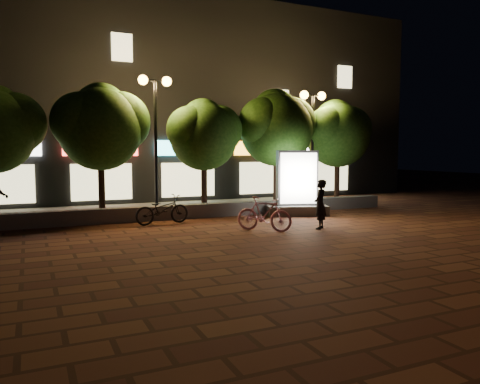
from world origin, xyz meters
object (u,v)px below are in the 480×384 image
scooter_pink (264,214)px  scooter_parked (162,210)px  tree_right (277,125)px  tree_left (101,124)px  ad_kiosk (297,189)px  rider (320,204)px  tree_mid (204,132)px  street_lamp_right (313,118)px  street_lamp_left (155,109)px  tree_far_right (338,131)px

scooter_pink → scooter_parked: scooter_pink is taller
tree_right → tree_left: bearing=-180.0°
tree_right → ad_kiosk: (-0.44, -2.41, -2.56)m
tree_left → rider: bearing=-43.1°
tree_mid → scooter_pink: bearing=-89.3°
tree_mid → rider: bearing=-71.3°
tree_mid → tree_left: bearing=180.0°
ad_kiosk → street_lamp_right: bearing=45.8°
street_lamp_left → tree_right: bearing=2.8°
tree_left → street_lamp_right: bearing=-1.7°
tree_far_right → street_lamp_left: (-8.55, -0.26, 0.66)m
tree_left → street_lamp_left: bearing=-7.7°
tree_left → street_lamp_right: 8.96m
street_lamp_left → rider: 7.27m
street_lamp_left → scooter_pink: (2.11, -4.83, -3.50)m
tree_left → tree_right: tree_right is taller
tree_left → tree_mid: 4.00m
street_lamp_left → street_lamp_right: size_ratio=1.04×
street_lamp_right → scooter_pink: street_lamp_right is taller
tree_left → scooter_parked: tree_left is taller
tree_right → street_lamp_left: (-5.36, -0.26, 0.46)m
scooter_pink → rider: 1.85m
scooter_parked → tree_mid: bearing=-52.9°
ad_kiosk → scooter_parked: 5.31m
tree_far_right → ad_kiosk: bearing=-146.5°
tree_mid → scooter_parked: size_ratio=2.39×
ad_kiosk → tree_mid: bearing=139.9°
scooter_pink → rider: size_ratio=1.13×
tree_right → scooter_pink: size_ratio=2.88×
scooter_pink → scooter_parked: size_ratio=0.93×
tree_right → tree_far_right: tree_right is taller
street_lamp_left → rider: (3.90, -5.21, -3.25)m
tree_right → tree_far_right: size_ratio=1.06×
tree_mid → tree_right: size_ratio=0.89×
street_lamp_right → tree_mid: bearing=177.0°
tree_mid → tree_far_right: bearing=0.0°
rider → ad_kiosk: bearing=-153.2°
tree_far_right → street_lamp_left: size_ratio=0.92×
ad_kiosk → tree_far_right: bearing=33.5°
tree_far_right → scooter_parked: (-8.93, -2.46, -2.87)m
scooter_pink → street_lamp_right: bearing=1.4°
tree_far_right → street_lamp_left: street_lamp_left is taller
tree_left → rider: tree_left is taller
tree_left → tree_far_right: size_ratio=1.03×
tree_right → tree_mid: bearing=-180.0°
tree_far_right → tree_mid: bearing=-180.0°
tree_left → tree_mid: bearing=-0.0°
tree_mid → scooter_pink: 5.76m
tree_left → tree_mid: size_ratio=1.09×
tree_right → scooter_pink: tree_right is taller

